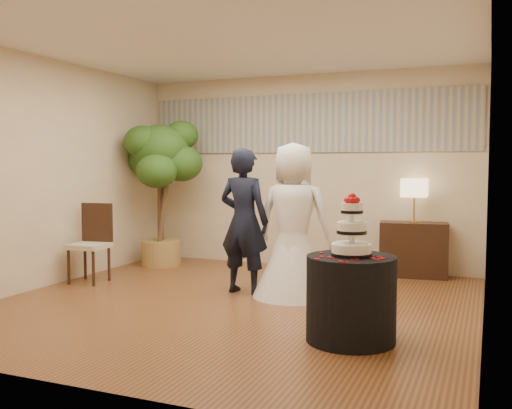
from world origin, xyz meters
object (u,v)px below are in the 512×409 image
at_px(groom, 244,221).
at_px(bride, 294,220).
at_px(cake_table, 351,299).
at_px(console, 413,250).
at_px(ficus_tree, 161,192).
at_px(side_chair, 89,243).
at_px(wedding_cake, 352,225).
at_px(table_lamp, 414,201).

relative_size(groom, bride, 0.97).
bearing_deg(cake_table, console, 87.47).
distance_m(ficus_tree, side_chair, 1.55).
relative_size(wedding_cake, console, 0.61).
distance_m(cake_table, ficus_tree, 4.33).
bearing_deg(console, cake_table, -99.93).
relative_size(cake_table, side_chair, 0.76).
bearing_deg(side_chair, groom, 0.65).
distance_m(groom, cake_table, 2.11).
bearing_deg(wedding_cake, groom, 139.82).
distance_m(wedding_cake, side_chair, 3.82).
bearing_deg(cake_table, table_lamp, 87.47).
xyz_separation_m(ficus_tree, side_chair, (-0.19, -1.41, -0.60)).
bearing_deg(table_lamp, side_chair, -152.36).
distance_m(groom, console, 2.49).
height_order(bride, cake_table, bride).
bearing_deg(wedding_cake, ficus_tree, 143.67).
bearing_deg(table_lamp, ficus_tree, -171.19).
distance_m(bride, cake_table, 1.77).
height_order(console, ficus_tree, ficus_tree).
relative_size(groom, console, 1.93).
xyz_separation_m(console, table_lamp, (0.00, 0.00, 0.66)).
height_order(table_lamp, side_chair, table_lamp).
height_order(groom, console, groom).
relative_size(ficus_tree, side_chair, 2.19).
bearing_deg(groom, side_chair, 11.95).
bearing_deg(console, ficus_tree, -178.59).
xyz_separation_m(cake_table, ficus_tree, (-3.44, 2.53, 0.73)).
bearing_deg(side_chair, wedding_cake, -22.29).
bearing_deg(wedding_cake, side_chair, 162.94).
height_order(wedding_cake, side_chair, wedding_cake).
height_order(cake_table, wedding_cake, wedding_cake).
distance_m(console, side_chair, 4.24).
distance_m(bride, wedding_cake, 1.70).
xyz_separation_m(cake_table, console, (0.14, 3.08, 0.00)).
height_order(bride, side_chair, bride).
bearing_deg(table_lamp, console, 0.00).
distance_m(groom, bride, 0.59).
bearing_deg(console, table_lamp, 0.00).
distance_m(bride, console, 2.09).
xyz_separation_m(bride, table_lamp, (1.12, 1.69, 0.15)).
xyz_separation_m(bride, side_chair, (-2.64, -0.27, -0.37)).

